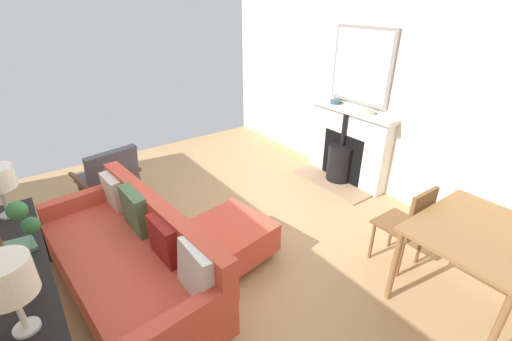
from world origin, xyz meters
TOP-DOWN VIEW (x-y plane):
  - ground_plane at (0.00, 0.00)m, footprint 5.14×5.91m
  - wall_left at (-2.57, 0.00)m, footprint 0.12×5.91m
  - fireplace at (-2.37, -0.18)m, footprint 0.60×1.33m
  - mirror_over_mantel at (-2.48, -0.18)m, footprint 0.04×0.91m
  - mantel_bowl_near at (-2.39, -0.47)m, footprint 0.15×0.15m
  - mantel_bowl_far at (-2.39, 0.11)m, footprint 0.15×0.15m
  - sofa at (0.79, 0.18)m, footprint 1.05×2.16m
  - ottoman at (-0.18, 0.30)m, footprint 0.73×0.80m
  - armchair_accent at (0.55, -1.35)m, footprint 0.76×0.70m
  - console_table at (1.54, 0.18)m, footprint 0.37×1.85m
  - table_lamp_far_end at (1.54, 0.88)m, footprint 0.27×0.27m
  - potted_plant at (1.55, 0.43)m, footprint 0.41×0.35m
  - book_stack at (1.54, 0.07)m, footprint 0.28×0.21m
  - dining_table at (-1.43, 1.97)m, footprint 1.04×0.89m
  - dining_chair_near_fireplace at (-1.43, 1.39)m, footprint 0.41×0.41m

SIDE VIEW (x-z plane):
  - ground_plane at x=0.00m, z-range -0.01..0.00m
  - ottoman at x=-0.18m, z-range 0.04..0.44m
  - sofa at x=0.79m, z-range -0.06..0.78m
  - fireplace at x=-2.37m, z-range -0.07..0.99m
  - armchair_accent at x=0.55m, z-range 0.05..0.88m
  - dining_chair_near_fireplace at x=-1.43m, z-range 0.08..0.96m
  - console_table at x=1.54m, z-range 0.28..1.02m
  - dining_table at x=-1.43m, z-range 0.28..1.04m
  - book_stack at x=1.54m, z-range 0.73..0.79m
  - potted_plant at x=1.55m, z-range 0.71..1.31m
  - mantel_bowl_far at x=-2.39m, z-range 1.06..1.10m
  - mantel_bowl_near at x=-2.39m, z-range 1.06..1.12m
  - table_lamp_far_end at x=1.54m, z-range 0.85..1.33m
  - wall_left at x=-2.57m, z-range 0.00..2.65m
  - mirror_over_mantel at x=-2.48m, z-range 1.12..2.08m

